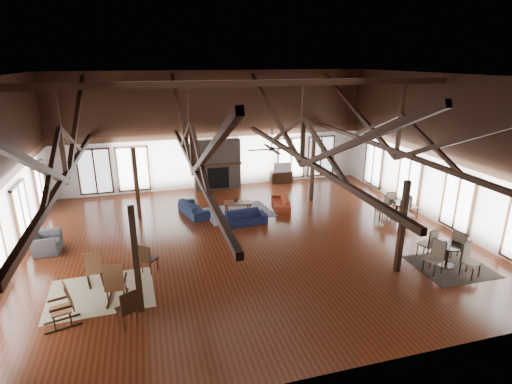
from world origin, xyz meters
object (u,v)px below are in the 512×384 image
object	(u,v)px
sofa_navy_front	(244,218)
tv_console	(281,177)
sofa_orange	(281,202)
armchair	(46,243)
cafe_table_far	(397,207)
coffee_table	(238,203)
sofa_navy_left	(193,208)
cafe_table_near	(448,251)

from	to	relation	value
sofa_navy_front	tv_console	size ratio (longest dim) A/B	1.58
sofa_navy_front	sofa_orange	distance (m)	2.54
sofa_orange	armchair	xyz separation A→B (m)	(-9.47, -1.97, 0.09)
sofa_orange	armchair	size ratio (longest dim) A/B	1.66
sofa_navy_front	cafe_table_far	distance (m)	6.58
sofa_orange	coffee_table	world-z (taller)	sofa_orange
sofa_navy_front	sofa_orange	xyz separation A→B (m)	(2.11, 1.41, -0.02)
sofa_navy_front	sofa_navy_left	bearing A→B (deg)	134.62
sofa_navy_front	cafe_table_far	world-z (taller)	cafe_table_far
cafe_table_far	sofa_navy_left	bearing A→B (deg)	161.27
armchair	cafe_table_far	distance (m)	13.85
coffee_table	tv_console	bearing A→B (deg)	56.95
armchair	cafe_table_far	bearing A→B (deg)	-90.58
sofa_navy_left	armchair	xyz separation A→B (m)	(-5.49, -2.23, 0.06)
sofa_navy_left	sofa_orange	size ratio (longest dim) A/B	1.10
sofa_navy_front	cafe_table_near	world-z (taller)	cafe_table_near
coffee_table	tv_console	xyz separation A→B (m)	(3.36, 3.77, -0.11)
sofa_orange	cafe_table_far	xyz separation A→B (m)	(4.36, -2.58, 0.24)
sofa_navy_left	cafe_table_near	distance (m)	10.19
sofa_orange	tv_console	xyz separation A→B (m)	(1.32, 3.75, 0.04)
coffee_table	cafe_table_far	xyz separation A→B (m)	(6.40, -2.56, 0.09)
tv_console	cafe_table_far	bearing A→B (deg)	-64.36
tv_console	armchair	bearing A→B (deg)	-152.06
cafe_table_near	tv_console	distance (m)	10.66
armchair	tv_console	bearing A→B (deg)	-60.14
sofa_navy_front	sofa_navy_left	size ratio (longest dim) A/B	0.98
sofa_navy_front	coffee_table	xyz separation A→B (m)	(0.07, 1.40, 0.13)
sofa_navy_front	cafe_table_far	size ratio (longest dim) A/B	0.98
armchair	sofa_navy_left	bearing A→B (deg)	-66.02
sofa_orange	coffee_table	size ratio (longest dim) A/B	1.37
sofa_navy_front	sofa_orange	size ratio (longest dim) A/B	1.07
sofa_navy_left	armchair	bearing A→B (deg)	96.70
coffee_table	cafe_table_far	distance (m)	6.90
coffee_table	cafe_table_near	size ratio (longest dim) A/B	0.61
sofa_orange	cafe_table_near	world-z (taller)	cafe_table_near
coffee_table	armchair	bearing A→B (deg)	-156.49
sofa_navy_front	cafe_table_far	bearing A→B (deg)	-14.00
sofa_navy_left	sofa_orange	xyz separation A→B (m)	(3.98, -0.25, -0.03)
sofa_orange	tv_console	size ratio (longest dim) A/B	1.47
coffee_table	cafe_table_near	bearing A→B (deg)	-41.64
sofa_navy_front	sofa_navy_left	world-z (taller)	sofa_navy_left
sofa_orange	armchair	bearing A→B (deg)	-67.35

